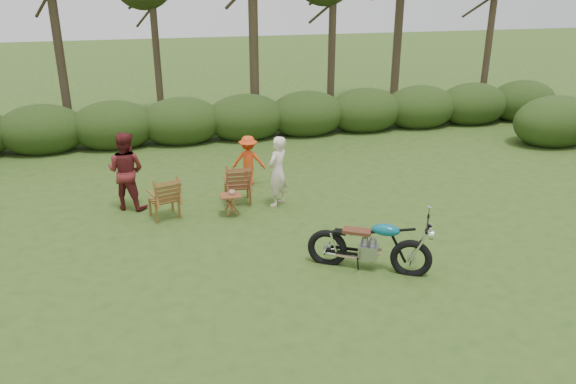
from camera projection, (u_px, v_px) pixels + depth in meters
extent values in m
plane|color=#2B4818|center=(339.00, 273.00, 9.76)|extent=(80.00, 80.00, 0.00)
cylinder|color=#392B1F|center=(54.00, 18.00, 17.22)|extent=(0.28, 0.28, 7.20)
cylinder|color=#392B1F|center=(154.00, 28.00, 19.07)|extent=(0.24, 0.24, 6.30)
cylinder|color=#392B1F|center=(253.00, 10.00, 17.52)|extent=(0.30, 0.30, 7.65)
cylinder|color=#392B1F|center=(332.00, 24.00, 19.42)|extent=(0.26, 0.26, 6.48)
cylinder|color=#392B1F|center=(400.00, 0.00, 20.84)|extent=(0.32, 0.32, 7.92)
cylinder|color=#392B1F|center=(492.00, 18.00, 19.62)|extent=(0.24, 0.24, 6.84)
ellipsoid|color=#223513|center=(42.00, 130.00, 16.29)|extent=(2.52, 1.68, 1.51)
ellipsoid|color=#223513|center=(114.00, 126.00, 16.75)|extent=(2.52, 1.68, 1.51)
ellipsoid|color=#223513|center=(181.00, 122.00, 17.20)|extent=(2.52, 1.68, 1.51)
ellipsoid|color=#223513|center=(246.00, 118.00, 17.66)|extent=(2.52, 1.68, 1.51)
ellipsoid|color=#223513|center=(307.00, 114.00, 18.12)|extent=(2.52, 1.68, 1.51)
ellipsoid|color=#223513|center=(365.00, 111.00, 18.58)|extent=(2.52, 1.68, 1.51)
ellipsoid|color=#223513|center=(420.00, 108.00, 19.04)|extent=(2.52, 1.68, 1.51)
ellipsoid|color=#223513|center=(472.00, 105.00, 19.50)|extent=(2.52, 1.68, 1.51)
ellipsoid|color=#223513|center=(522.00, 102.00, 19.96)|extent=(2.52, 1.68, 1.51)
ellipsoid|color=#223513|center=(556.00, 122.00, 17.00)|extent=(2.70, 1.80, 1.62)
imported|color=beige|center=(232.00, 192.00, 11.94)|extent=(0.13, 0.13, 0.09)
imported|color=beige|center=(278.00, 205.00, 12.66)|extent=(0.69, 0.67, 1.59)
imported|color=maroon|center=(130.00, 208.00, 12.50)|extent=(1.05, 0.97, 1.74)
imported|color=#E94515|center=(249.00, 184.00, 13.89)|extent=(0.89, 0.65, 1.24)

